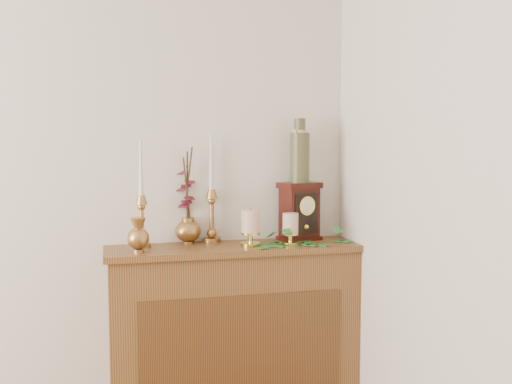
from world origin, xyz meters
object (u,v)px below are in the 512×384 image
object	(u,v)px
candlestick_center	(212,207)
ceramic_vase	(300,154)
mantel_clock	(300,212)
bud_vase	(138,236)
candlestick_left	(142,213)
ginger_jar	(186,200)

from	to	relation	value
candlestick_center	ceramic_vase	xyz separation A→B (m)	(0.44, -0.04, 0.26)
mantel_clock	bud_vase	bearing A→B (deg)	173.36
candlestick_left	mantel_clock	size ratio (longest dim) A/B	1.73
candlestick_center	candlestick_left	bearing A→B (deg)	-169.03
candlestick_left	mantel_clock	world-z (taller)	candlestick_left
candlestick_center	bud_vase	distance (m)	0.43
candlestick_center	mantel_clock	distance (m)	0.45
ginger_jar	mantel_clock	bearing A→B (deg)	-7.94
candlestick_center	mantel_clock	bearing A→B (deg)	-5.68
ginger_jar	ceramic_vase	size ratio (longest dim) A/B	1.48
candlestick_left	mantel_clock	bearing A→B (deg)	1.66
candlestick_left	candlestick_center	world-z (taller)	candlestick_center
ginger_jar	ceramic_vase	bearing A→B (deg)	-7.70
mantel_clock	candlestick_center	bearing A→B (deg)	156.41
candlestick_left	mantel_clock	distance (m)	0.79
candlestick_center	ceramic_vase	world-z (taller)	ceramic_vase
mantel_clock	ceramic_vase	distance (m)	0.29
candlestick_left	ceramic_vase	world-z (taller)	ceramic_vase
ceramic_vase	mantel_clock	bearing A→B (deg)	-72.09
ginger_jar	candlestick_center	bearing A→B (deg)	-15.94
candlestick_center	bud_vase	bearing A→B (deg)	-150.84
candlestick_left	ceramic_vase	size ratio (longest dim) A/B	1.58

